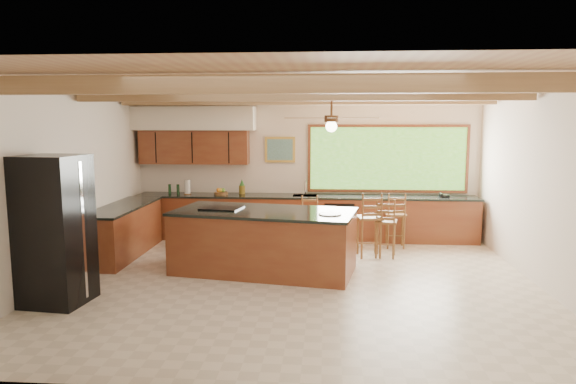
{
  "coord_description": "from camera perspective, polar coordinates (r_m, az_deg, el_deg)",
  "views": [
    {
      "loc": [
        0.42,
        -7.58,
        2.43
      ],
      "look_at": [
        -0.2,
        0.8,
        1.28
      ],
      "focal_mm": 32.0,
      "sensor_mm": 36.0,
      "label": 1
    }
  ],
  "objects": [
    {
      "name": "ground",
      "position": [
        7.98,
        1.02,
        -9.94
      ],
      "size": [
        7.2,
        7.2,
        0.0
      ],
      "primitive_type": "plane",
      "color": "beige",
      "rests_on": "ground"
    },
    {
      "name": "room_shell",
      "position": [
        8.26,
        0.14,
        6.3
      ],
      "size": [
        7.27,
        6.54,
        3.02
      ],
      "color": "silver",
      "rests_on": "ground"
    },
    {
      "name": "counter_run",
      "position": [
        10.37,
        -2.71,
        -3.14
      ],
      "size": [
        7.12,
        3.1,
        1.23
      ],
      "color": "brown",
      "rests_on": "ground"
    },
    {
      "name": "island",
      "position": [
        8.41,
        -2.66,
        -5.43
      ],
      "size": [
        3.09,
        1.84,
        1.03
      ],
      "rotation": [
        0.0,
        0.0,
        -0.17
      ],
      "color": "brown",
      "rests_on": "ground"
    },
    {
      "name": "refrigerator",
      "position": [
        7.51,
        -24.47,
        -3.88
      ],
      "size": [
        0.85,
        0.83,
        2.0
      ],
      "rotation": [
        0.0,
        0.0,
        -0.1
      ],
      "color": "black",
      "rests_on": "ground"
    },
    {
      "name": "bar_stool_a",
      "position": [
        10.03,
        2.34,
        -2.67
      ],
      "size": [
        0.41,
        0.41,
        1.03
      ],
      "rotation": [
        0.0,
        0.0,
        0.11
      ],
      "color": "brown",
      "rests_on": "ground"
    },
    {
      "name": "bar_stool_b",
      "position": [
        9.32,
        9.06,
        -2.98
      ],
      "size": [
        0.49,
        0.49,
        1.19
      ],
      "rotation": [
        0.0,
        0.0,
        0.15
      ],
      "color": "brown",
      "rests_on": "ground"
    },
    {
      "name": "bar_stool_c",
      "position": [
        9.36,
        10.86,
        -3.37
      ],
      "size": [
        0.45,
        0.45,
        1.08
      ],
      "rotation": [
        0.0,
        0.0,
        -0.17
      ],
      "color": "brown",
      "rests_on": "ground"
    },
    {
      "name": "bar_stool_d",
      "position": [
        10.11,
        11.92,
        -2.57
      ],
      "size": [
        0.4,
        0.4,
        1.08
      ],
      "rotation": [
        0.0,
        0.0,
        -0.03
      ],
      "color": "brown",
      "rests_on": "ground"
    }
  ]
}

